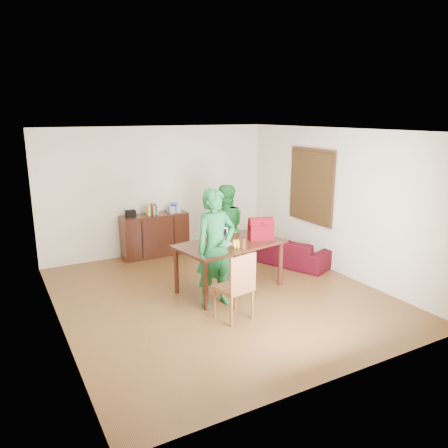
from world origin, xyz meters
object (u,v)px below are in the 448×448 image
table (230,249)px  red_bag (261,231)px  chair (234,299)px  laptop (222,242)px  bottle (243,243)px  person_far (225,229)px  sofa (285,250)px  person_near (216,248)px

table → red_bag: (0.58, -0.07, 0.26)m
table → chair: size_ratio=1.86×
table → laptop: size_ratio=5.17×
red_bag → bottle: bearing=-131.4°
laptop → person_far: bearing=66.1°
table → red_bag: bearing=-16.5°
chair → sofa: size_ratio=0.56×
chair → person_far: (0.83, 1.81, 0.54)m
person_near → laptop: (0.33, 0.40, -0.05)m
table → bottle: size_ratio=9.56×
laptop → sofa: 2.06m
person_near → laptop: person_near is taller
table → person_far: (0.34, 0.80, 0.12)m
laptop → red_bag: (0.75, -0.04, 0.11)m
person_near → sofa: (2.17, 1.09, -0.66)m
bottle → person_near: bearing=-176.8°
table → laptop: bearing=-179.0°
chair → person_near: size_ratio=0.55×
person_far → laptop: person_far is taller
bottle → person_far: bearing=75.2°
red_bag → person_near: bearing=-143.9°
bottle → red_bag: bearing=31.3°
table → bottle: (0.02, -0.41, 0.21)m
chair → red_bag: 1.58m
chair → laptop: bearing=61.3°
table → person_far: person_far is taller
chair → bottle: 1.02m
chair → person_near: (-0.01, 0.58, 0.63)m
red_bag → sofa: (1.09, 0.73, -0.72)m
chair → person_near: person_near is taller
person_far → bottle: bearing=93.0°
person_far → sofa: (1.33, -0.14, -0.57)m
chair → red_bag: red_bag is taller
person_far → red_bag: 0.91m
person_far → red_bag: bearing=123.1°
person_near → sofa: 2.52m
red_bag → sofa: bearing=51.0°
chair → person_far: 2.06m
table → sofa: size_ratio=1.04×
laptop → bottle: bearing=-54.6°
person_far → laptop: 0.97m
bottle → red_bag: red_bag is taller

